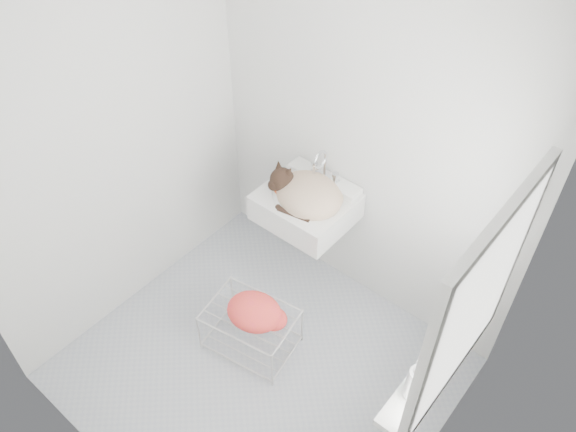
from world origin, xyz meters
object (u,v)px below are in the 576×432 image
Objects in this scene: bottle_a at (412,395)px; bottle_b at (429,373)px; cat at (306,193)px; bottle_c at (447,348)px; sink at (306,196)px; wire_rack at (251,330)px.

bottle_b is (0.00, 0.15, 0.00)m from bottle_a.
bottle_c is (1.22, -0.42, -0.04)m from cat.
cat is at bearing -55.89° from sink.
wire_rack is at bearing -170.38° from bottle_c.
bottle_a is at bearing -27.02° from cat.
bottle_c is at bearing 90.00° from bottle_b.
bottle_c is at bearing -14.55° from cat.
sink reaches higher than bottle_c.
wire_rack is at bearing -84.11° from sink.
bottle_b is at bearing 0.90° from wire_rack.
sink reaches higher than wire_rack.
bottle_a is at bearing -90.00° from bottle_c.
bottle_b reaches higher than wire_rack.
bottle_a is at bearing -6.32° from wire_rack.
wire_rack is 2.44× the size of bottle_a.
bottle_b is (1.16, 0.02, 0.70)m from wire_rack.
wire_rack is 1.37m from bottle_c.
sink is 1.38m from bottle_b.
cat is 1.36m from bottle_b.
bottle_a is (1.22, -0.75, -0.04)m from cat.
bottle_c is (1.16, 0.20, 0.70)m from wire_rack.
bottle_c is at bearing 90.00° from bottle_a.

